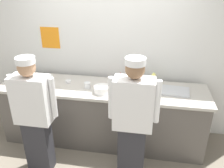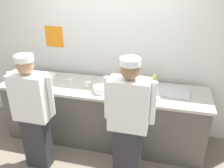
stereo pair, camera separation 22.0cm
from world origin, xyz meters
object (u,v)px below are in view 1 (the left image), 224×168
at_px(mixing_bowl_steel, 138,83).
at_px(squeeze_bottle_secondary, 153,79).
at_px(ramekin_yellow_sauce, 158,97).
at_px(ramekin_orange_sauce, 68,81).
at_px(deli_cup, 87,85).
at_px(chef_center, 133,120).
at_px(sheet_tray, 173,91).
at_px(squeeze_bottle_primary, 120,79).
at_px(chef_near_left, 34,115).
at_px(plate_stack_rear, 47,78).
at_px(plate_stack_front, 102,89).
at_px(ramekin_green_sauce, 37,87).
at_px(ramekin_red_sauce, 24,77).
at_px(chefs_knife, 30,82).

bearing_deg(mixing_bowl_steel, squeeze_bottle_secondary, 27.66).
distance_m(ramekin_yellow_sauce, ramekin_orange_sauce, 1.37).
bearing_deg(deli_cup, mixing_bowl_steel, 11.17).
relative_size(chef_center, ramekin_orange_sauce, 18.85).
xyz_separation_m(sheet_tray, ramekin_orange_sauce, (-1.55, 0.04, 0.01)).
bearing_deg(ramekin_orange_sauce, squeeze_bottle_primary, 2.83).
relative_size(chef_near_left, deli_cup, 17.76).
distance_m(chef_near_left, ramekin_orange_sauce, 0.84).
xyz_separation_m(plate_stack_rear, mixing_bowl_steel, (1.42, -0.03, 0.04)).
distance_m(plate_stack_front, ramekin_green_sauce, 0.94).
distance_m(mixing_bowl_steel, sheet_tray, 0.50).
relative_size(ramekin_red_sauce, deli_cup, 1.09).
bearing_deg(chefs_knife, ramekin_red_sauce, 140.02).
bearing_deg(deli_cup, plate_stack_rear, 166.10).
bearing_deg(plate_stack_front, chefs_knife, 173.17).
bearing_deg(ramekin_yellow_sauce, chef_near_left, -160.11).
xyz_separation_m(sheet_tray, ramekin_yellow_sauce, (-0.21, -0.24, 0.01)).
bearing_deg(sheet_tray, deli_cup, -175.77).
xyz_separation_m(squeeze_bottle_secondary, ramekin_yellow_sauce, (0.07, -0.40, -0.07)).
distance_m(mixing_bowl_steel, deli_cup, 0.74).
distance_m(sheet_tray, deli_cup, 1.22).
bearing_deg(ramekin_red_sauce, chefs_knife, -39.98).
relative_size(chef_near_left, mixing_bowl_steel, 4.70).
relative_size(sheet_tray, ramekin_green_sauce, 5.19).
distance_m(plate_stack_front, squeeze_bottle_secondary, 0.79).
bearing_deg(ramekin_green_sauce, chef_center, -18.96).
distance_m(chef_near_left, deli_cup, 0.86).
distance_m(sheet_tray, squeeze_bottle_secondary, 0.34).
bearing_deg(squeeze_bottle_primary, ramekin_green_sauce, -164.52).
relative_size(chef_near_left, ramekin_yellow_sauce, 19.87).
distance_m(ramekin_red_sauce, chefs_knife, 0.23).
bearing_deg(plate_stack_front, ramekin_red_sauce, 167.91).
xyz_separation_m(mixing_bowl_steel, ramekin_green_sauce, (-1.43, -0.29, -0.05)).
xyz_separation_m(chef_center, mixing_bowl_steel, (0.00, 0.78, 0.11)).
xyz_separation_m(plate_stack_rear, ramekin_green_sauce, (-0.00, -0.32, -0.01)).
bearing_deg(ramekin_yellow_sauce, plate_stack_front, 176.71).
relative_size(squeeze_bottle_secondary, ramekin_red_sauce, 2.10).
relative_size(plate_stack_rear, deli_cup, 2.20).
bearing_deg(deli_cup, sheet_tray, 4.23).
bearing_deg(chef_center, plate_stack_front, 132.07).
bearing_deg(chef_center, chef_near_left, -177.51).
bearing_deg(chefs_knife, sheet_tray, 1.55).
relative_size(plate_stack_rear, ramekin_orange_sauce, 2.27).
relative_size(deli_cup, chefs_knife, 0.33).
distance_m(plate_stack_front, sheet_tray, 1.00).
height_order(ramekin_red_sauce, deli_cup, deli_cup).
bearing_deg(plate_stack_front, squeeze_bottle_primary, 51.71).
bearing_deg(ramekin_green_sauce, mixing_bowl_steel, 11.61).
height_order(plate_stack_front, ramekin_green_sauce, plate_stack_front).
xyz_separation_m(squeeze_bottle_secondary, chefs_knife, (-1.85, -0.22, -0.09)).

